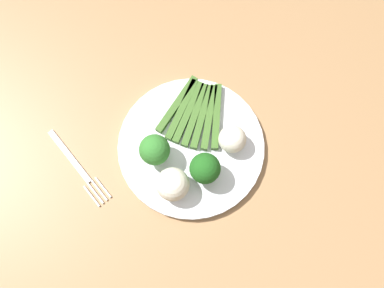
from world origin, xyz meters
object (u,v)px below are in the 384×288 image
(broccoli_front_left, at_px, (155,150))
(cauliflower_near_center, at_px, (232,139))
(asparagus_bundle, at_px, (196,113))
(broccoli_back, at_px, (206,168))
(plate, at_px, (192,146))
(fork, at_px, (78,167))
(dining_table, at_px, (194,171))
(cauliflower_edge, at_px, (173,184))

(broccoli_front_left, height_order, cauliflower_near_center, broccoli_front_left)
(asparagus_bundle, distance_m, broccoli_back, 0.11)
(broccoli_front_left, relative_size, broccoli_back, 1.00)
(plate, xyz_separation_m, cauliflower_near_center, (-0.06, 0.03, 0.03))
(cauliflower_near_center, bearing_deg, broccoli_back, 24.92)
(asparagus_bundle, relative_size, fork, 0.88)
(dining_table, xyz_separation_m, asparagus_bundle, (-0.03, -0.07, 0.14))
(plate, distance_m, broccoli_front_left, 0.08)
(plate, relative_size, cauliflower_edge, 4.61)
(dining_table, relative_size, broccoli_front_left, 17.69)
(broccoli_back, distance_m, fork, 0.23)
(dining_table, relative_size, fork, 6.81)
(dining_table, xyz_separation_m, cauliflower_edge, (0.06, 0.04, 0.16))
(cauliflower_near_center, bearing_deg, dining_table, -8.37)
(dining_table, height_order, fork, fork)
(broccoli_front_left, distance_m, broccoli_back, 0.09)
(broccoli_back, relative_size, cauliflower_edge, 1.14)
(asparagus_bundle, bearing_deg, dining_table, 16.80)
(dining_table, bearing_deg, broccoli_front_left, -20.44)
(dining_table, relative_size, cauliflower_near_center, 23.48)
(dining_table, relative_size, broccoli_back, 17.75)
(dining_table, xyz_separation_m, fork, (0.19, -0.06, 0.12))
(dining_table, bearing_deg, cauliflower_edge, 34.68)
(dining_table, distance_m, cauliflower_near_center, 0.17)
(broccoli_front_left, bearing_deg, plate, 173.57)
(broccoli_front_left, distance_m, cauliflower_edge, 0.06)
(broccoli_front_left, xyz_separation_m, broccoli_back, (-0.06, 0.06, -0.00))
(cauliflower_near_center, xyz_separation_m, fork, (0.26, -0.07, -0.04))
(asparagus_bundle, bearing_deg, fork, -47.46)
(plate, bearing_deg, broccoli_front_left, -6.43)
(cauliflower_near_center, xyz_separation_m, cauliflower_edge, (0.12, 0.03, 0.00))
(plate, bearing_deg, cauliflower_near_center, 157.98)
(cauliflower_near_center, bearing_deg, broccoli_front_left, -14.44)
(dining_table, xyz_separation_m, plate, (-0.00, -0.02, 0.12))
(plate, bearing_deg, broccoli_back, 89.06)
(broccoli_front_left, distance_m, fork, 0.15)
(broccoli_front_left, bearing_deg, broccoli_back, 135.31)
(cauliflower_edge, bearing_deg, broccoli_front_left, -85.98)
(plate, relative_size, broccoli_front_left, 4.04)
(plate, distance_m, cauliflower_edge, 0.09)
(dining_table, xyz_separation_m, cauliflower_near_center, (-0.06, 0.01, 0.15))
(asparagus_bundle, xyz_separation_m, broccoli_back, (0.03, 0.10, 0.03))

